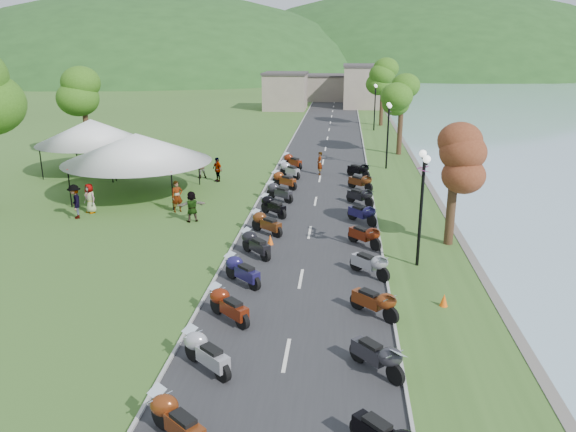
{
  "coord_description": "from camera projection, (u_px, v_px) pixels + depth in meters",
  "views": [
    {
      "loc": [
        1.57,
        -5.49,
        9.43
      ],
      "look_at": [
        -0.99,
        20.63,
        1.3
      ],
      "focal_mm": 35.0,
      "sensor_mm": 36.0,
      "label": 1
    }
  ],
  "objects": [
    {
      "name": "road",
      "position": [
        323.0,
        162.0,
        46.18
      ],
      "size": [
        7.0,
        120.0,
        0.02
      ],
      "primitive_type": "cube",
      "color": "#2B2B2D",
      "rests_on": "ground"
    },
    {
      "name": "moto_row_right",
      "position": [
        366.0,
        249.0,
        25.25
      ],
      "size": [
        2.6,
        35.12,
        1.1
      ],
      "primitive_type": null,
      "color": "#331411",
      "rests_on": "ground"
    },
    {
      "name": "tree_lakeside",
      "position": [
        454.0,
        177.0,
        26.45
      ],
      "size": [
        2.44,
        2.44,
        6.77
      ],
      "primitive_type": null,
      "color": "#3B7419",
      "rests_on": "ground"
    },
    {
      "name": "pedestrian_a",
      "position": [
        178.0,
        212.0,
        32.68
      ],
      "size": [
        0.83,
        0.79,
        1.83
      ],
      "primitive_type": "imported",
      "rotation": [
        0.0,
        0.0,
        0.63
      ],
      "color": "slate",
      "rests_on": "ground"
    },
    {
      "name": "pedestrian_b",
      "position": [
        201.0,
        178.0,
        40.85
      ],
      "size": [
        0.97,
        0.78,
        1.75
      ],
      "primitive_type": "imported",
      "rotation": [
        0.0,
        0.0,
        3.57
      ],
      "color": "slate",
      "rests_on": "ground"
    },
    {
      "name": "vendor_tent_main",
      "position": [
        138.0,
        165.0,
        35.67
      ],
      "size": [
        6.24,
        6.24,
        4.0
      ],
      "primitive_type": null,
      "color": "silver",
      "rests_on": "ground"
    },
    {
      "name": "hills_backdrop",
      "position": [
        340.0,
        70.0,
        198.28
      ],
      "size": [
        360.0,
        120.0,
        76.0
      ],
      "primitive_type": null,
      "color": "#285621",
      "rests_on": "ground"
    },
    {
      "name": "vendor_tent_side",
      "position": [
        93.0,
        146.0,
        42.16
      ],
      "size": [
        5.46,
        5.46,
        4.0
      ],
      "primitive_type": null,
      "color": "silver",
      "rests_on": "ground"
    },
    {
      "name": "far_building",
      "position": [
        322.0,
        88.0,
        88.41
      ],
      "size": [
        18.0,
        16.0,
        5.0
      ],
      "primitive_type": "cube",
      "color": "gray",
      "rests_on": "ground"
    },
    {
      "name": "pedestrian_c",
      "position": [
        77.0,
        218.0,
        31.48
      ],
      "size": [
        1.06,
        1.34,
        1.93
      ],
      "primitive_type": "imported",
      "rotation": [
        0.0,
        0.0,
        5.22
      ],
      "color": "slate",
      "rests_on": "ground"
    },
    {
      "name": "moto_row_left",
      "position": [
        251.0,
        258.0,
        24.18
      ],
      "size": [
        2.6,
        43.45,
        1.1
      ],
      "primitive_type": null,
      "color": "#331411",
      "rests_on": "ground"
    }
  ]
}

